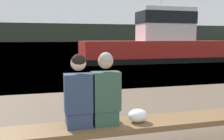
% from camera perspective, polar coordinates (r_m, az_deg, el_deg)
% --- Properties ---
extents(water_surface, '(240.00, 240.00, 0.00)m').
position_cam_1_polar(water_surface, '(127.46, -14.79, 6.19)').
color(water_surface, '#386084').
rests_on(water_surface, ground).
extents(far_shoreline, '(600.00, 12.00, 9.72)m').
position_cam_1_polar(far_shoreline, '(141.96, -14.89, 8.22)').
color(far_shoreline, '#384233').
rests_on(far_shoreline, ground).
extents(bench_main, '(6.72, 0.53, 0.44)m').
position_cam_1_polar(bench_main, '(3.40, -9.35, -14.08)').
color(bench_main, brown).
rests_on(bench_main, ground).
extents(person_left, '(0.37, 0.36, 0.96)m').
position_cam_1_polar(person_left, '(3.27, -7.62, -5.80)').
color(person_left, navy).
rests_on(person_left, bench_main).
extents(person_right, '(0.37, 0.36, 0.98)m').
position_cam_1_polar(person_right, '(3.33, -1.54, -5.31)').
color(person_right, '#2D4C3D').
rests_on(person_right, bench_main).
extents(shopping_bag, '(0.27, 0.24, 0.18)m').
position_cam_1_polar(shopping_bag, '(3.53, 5.91, -10.32)').
color(shopping_bag, white).
rests_on(shopping_bag, bench_main).
extents(tugboat_red, '(10.92, 3.26, 6.35)m').
position_cam_1_polar(tugboat_red, '(17.77, 10.87, 5.65)').
color(tugboat_red, red).
rests_on(tugboat_red, water_surface).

